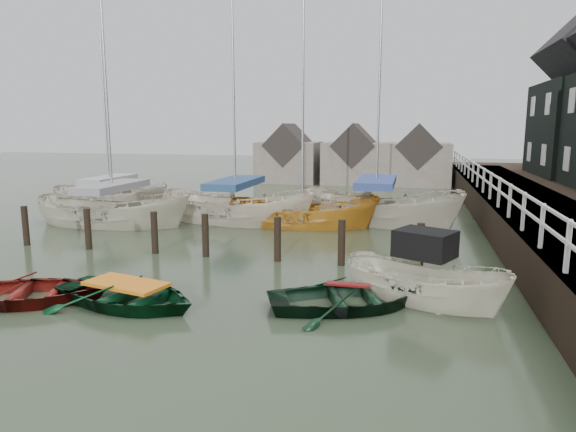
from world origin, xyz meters
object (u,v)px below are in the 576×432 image
(sailboat_a, at_px, (114,223))
(rowboat_green, at_px, (127,305))
(sailboat_b, at_px, (236,220))
(sailboat_e, at_px, (111,207))
(rowboat_dkgreen, at_px, (348,308))
(motorboat, at_px, (423,297))
(sailboat_d, at_px, (375,221))
(sailboat_c, at_px, (302,225))
(rowboat_red, at_px, (29,302))

(sailboat_a, bearing_deg, rowboat_green, -146.54)
(sailboat_b, xyz_separation_m, sailboat_e, (-7.59, 2.10, 0.00))
(rowboat_dkgreen, xyz_separation_m, motorboat, (1.69, 0.90, 0.10))
(rowboat_dkgreen, relative_size, sailboat_a, 0.32)
(sailboat_d, distance_m, sailboat_e, 13.64)
(rowboat_green, xyz_separation_m, sailboat_c, (1.92, 10.64, 0.01))
(rowboat_dkgreen, distance_m, sailboat_d, 11.15)
(sailboat_a, height_order, sailboat_c, sailboat_a)
(rowboat_dkgreen, bearing_deg, sailboat_a, 32.42)
(sailboat_c, height_order, sailboat_e, sailboat_c)
(rowboat_green, bearing_deg, motorboat, -60.66)
(sailboat_a, distance_m, sailboat_c, 8.09)
(sailboat_c, relative_size, sailboat_e, 1.13)
(rowboat_green, bearing_deg, rowboat_dkgreen, -65.03)
(rowboat_dkgreen, bearing_deg, sailboat_b, 10.23)
(sailboat_e, bearing_deg, sailboat_d, -95.46)
(rowboat_green, xyz_separation_m, sailboat_e, (-8.74, 12.98, 0.06))
(sailboat_c, bearing_deg, motorboat, -152.57)
(sailboat_d, bearing_deg, sailboat_e, 107.31)
(sailboat_a, distance_m, sailboat_e, 4.88)
(motorboat, distance_m, sailboat_b, 11.91)
(motorboat, xyz_separation_m, sailboat_b, (-7.90, 8.91, -0.04))
(rowboat_green, bearing_deg, rowboat_red, 111.52)
(rowboat_red, xyz_separation_m, rowboat_green, (2.42, 0.36, 0.00))
(rowboat_green, bearing_deg, sailboat_d, -8.64)
(sailboat_a, xyz_separation_m, sailboat_b, (4.84, 1.94, -0.00))
(sailboat_d, bearing_deg, motorboat, -149.08)
(rowboat_green, distance_m, motorboat, 7.04)
(sailboat_b, bearing_deg, rowboat_dkgreen, -137.06)
(rowboat_green, relative_size, sailboat_e, 0.38)
(sailboat_e, bearing_deg, sailboat_c, -104.61)
(rowboat_red, bearing_deg, sailboat_a, -0.23)
(motorboat, height_order, sailboat_d, sailboat_d)
(motorboat, bearing_deg, sailboat_a, 87.74)
(rowboat_red, height_order, motorboat, motorboat)
(sailboat_a, relative_size, sailboat_d, 0.95)
(sailboat_d, height_order, sailboat_e, sailboat_d)
(rowboat_dkgreen, height_order, sailboat_c, sailboat_c)
(sailboat_c, bearing_deg, sailboat_b, 83.93)
(rowboat_dkgreen, height_order, sailboat_d, sailboat_d)
(rowboat_dkgreen, bearing_deg, sailboat_d, -21.14)
(rowboat_red, height_order, sailboat_a, sailboat_a)
(rowboat_dkgreen, xyz_separation_m, sailboat_b, (-6.21, 9.81, 0.06))
(sailboat_a, xyz_separation_m, sailboat_d, (10.87, 3.27, -0.00))
(motorboat, height_order, sailboat_a, sailboat_a)
(rowboat_red, distance_m, motorboat, 9.46)
(rowboat_green, relative_size, sailboat_a, 0.32)
(sailboat_a, bearing_deg, motorboat, -119.05)
(sailboat_b, distance_m, sailboat_e, 7.88)
(rowboat_red, distance_m, rowboat_green, 2.44)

